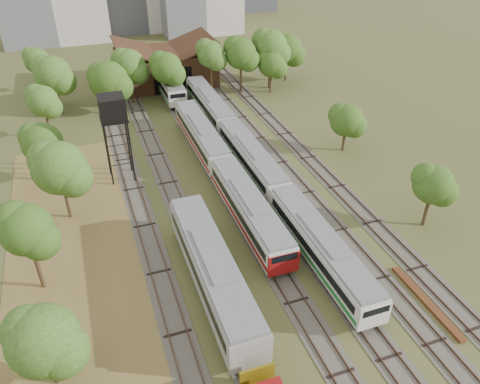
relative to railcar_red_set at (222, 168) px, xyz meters
name	(u,v)px	position (x,y,z in m)	size (l,w,h in m)	color
ground	(336,324)	(2.00, -23.03, -1.87)	(240.00, 240.00, 0.00)	#475123
dry_grass_patch	(92,309)	(-16.00, -15.03, -1.85)	(14.00, 60.00, 0.04)	brown
tracks	(228,172)	(1.33, 1.97, -1.83)	(24.60, 80.00, 0.19)	#4C473D
railcar_red_set	(222,168)	(0.00, 0.00, 0.00)	(2.87, 34.57, 3.55)	black
railcar_green_set	(251,159)	(4.00, 1.16, -0.08)	(2.75, 52.07, 3.40)	black
railcar_rear	(167,83)	(0.00, 29.72, -0.02)	(2.85, 16.08, 3.52)	black
old_grey_coach	(213,271)	(-6.00, -16.23, 0.27)	(3.17, 18.00, 3.93)	black
water_tower	(112,110)	(-10.75, 5.03, 6.62)	(2.91, 2.91, 10.08)	black
rail_pile_near	(426,302)	(10.00, -23.59, -1.73)	(0.58, 8.64, 0.29)	brown
rail_pile_far	(429,303)	(10.20, -23.76, -1.75)	(0.46, 7.40, 0.24)	brown
maintenance_shed	(166,66)	(1.00, 34.94, 1.04)	(16.45, 11.55, 7.58)	#391E14
tree_band_left	(45,172)	(-18.40, 0.08, 3.12)	(7.45, 71.93, 8.53)	#382616
tree_band_far	(185,62)	(2.55, 26.55, 4.12)	(43.38, 10.10, 9.75)	#382616
tree_band_right	(328,106)	(16.74, 6.27, 2.72)	(5.18, 43.43, 6.98)	#382616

